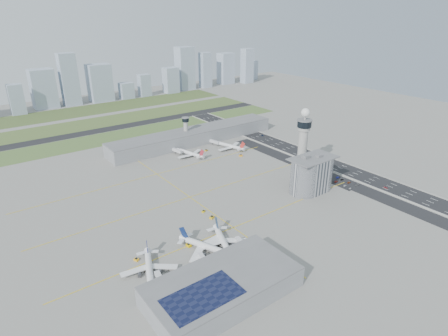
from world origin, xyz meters
TOP-DOWN VIEW (x-y plane):
  - ground at (0.00, 0.00)m, footprint 1000.00×1000.00m
  - grass_strip_0 at (-20.00, 225.00)m, footprint 480.00×50.00m
  - grass_strip_1 at (-20.00, 300.00)m, footprint 480.00×60.00m
  - grass_strip_2 at (-20.00, 380.00)m, footprint 480.00×70.00m
  - runway at (-20.00, 262.00)m, footprint 480.00×22.00m
  - highway at (115.00, 0.00)m, footprint 28.00×500.00m
  - barrier_left at (101.00, 0.00)m, footprint 0.60×500.00m
  - barrier_right at (129.00, 0.00)m, footprint 0.60×500.00m
  - landside_road at (90.00, -10.00)m, footprint 18.00×260.00m
  - parking_lot at (88.00, -22.00)m, footprint 20.00×44.00m
  - taxiway_line_h_0 at (-40.00, -30.00)m, footprint 260.00×0.60m
  - taxiway_line_h_1 at (-40.00, 30.00)m, footprint 260.00×0.60m
  - taxiway_line_h_2 at (-40.00, 90.00)m, footprint 260.00×0.60m
  - taxiway_line_v at (-40.00, 30.00)m, footprint 0.60×260.00m
  - control_tower at (72.00, 8.00)m, footprint 14.00×14.00m
  - secondary_tower at (30.00, 150.00)m, footprint 8.60×8.60m
  - admin_building at (51.99, -22.00)m, footprint 42.00×24.00m
  - terminal_pier at (40.00, 148.00)m, footprint 210.00×32.00m
  - near_terminal at (-88.07, -82.02)m, footprint 84.00×42.00m
  - airplane_near_a at (-112.34, -40.97)m, footprint 47.85×51.12m
  - airplane_near_b at (-71.48, -42.59)m, footprint 50.40×53.83m
  - airplane_near_c at (-60.11, -45.83)m, footprint 48.91×52.69m
  - airplane_far_a at (11.63, 112.74)m, footprint 42.74×47.08m
  - airplane_far_b at (60.25, 105.80)m, footprint 45.13×49.46m
  - jet_bridge_near_0 at (-113.00, -61.00)m, footprint 5.39×14.31m
  - jet_bridge_near_1 at (-83.00, -61.00)m, footprint 5.39×14.31m
  - jet_bridge_near_2 at (-53.00, -61.00)m, footprint 5.39×14.31m
  - jet_bridge_far_0 at (2.00, 132.00)m, footprint 5.39×14.31m
  - jet_bridge_far_1 at (52.00, 132.00)m, footprint 5.39×14.31m
  - tug_0 at (-113.13, -24.03)m, footprint 3.02×3.58m
  - tug_1 at (-78.44, -30.57)m, footprint 2.63×3.66m
  - tug_2 at (-45.01, -9.95)m, footprint 4.26×3.63m
  - tug_3 at (-44.79, 1.83)m, footprint 3.30×2.84m
  - tug_4 at (34.32, 114.71)m, footprint 3.78×3.12m
  - tug_5 at (55.12, 78.67)m, footprint 4.27×3.80m
  - car_lot_0 at (82.59, -41.75)m, footprint 3.33×1.37m
  - car_lot_1 at (83.58, -35.50)m, footprint 3.68×1.45m
  - car_lot_2 at (84.19, -24.91)m, footprint 4.39×2.58m
  - car_lot_3 at (82.84, -19.21)m, footprint 4.45×2.21m
  - car_lot_4 at (83.53, -10.69)m, footprint 3.78×1.98m
  - car_lot_5 at (82.03, -2.86)m, footprint 3.93×1.56m
  - car_lot_6 at (94.00, -40.72)m, footprint 4.85×2.46m
  - car_lot_7 at (92.05, -33.30)m, footprint 4.28×1.91m
  - car_lot_8 at (92.10, -25.63)m, footprint 3.55×1.64m
  - car_lot_9 at (92.79, -20.16)m, footprint 4.02×1.52m
  - car_lot_10 at (93.56, -10.97)m, footprint 4.38×2.38m
  - car_lot_11 at (93.13, -5.16)m, footprint 4.37×2.18m
  - car_hw_0 at (109.08, -59.65)m, footprint 1.58×3.69m
  - car_hw_1 at (113.89, 40.31)m, footprint 1.66×3.45m
  - car_hw_2 at (122.00, 117.70)m, footprint 2.10×4.04m
  - car_hw_4 at (107.96, 178.52)m, footprint 1.42×3.31m
  - skyline_bldg_6 at (-102.68, 417.90)m, footprint 20.04×16.03m
  - skyline_bldg_7 at (-59.44, 436.89)m, footprint 35.76×28.61m
  - skyline_bldg_8 at (-19.42, 431.56)m, footprint 26.33×21.06m
  - skyline_bldg_9 at (30.27, 432.32)m, footprint 36.96×29.57m
  - skyline_bldg_10 at (73.27, 423.68)m, footprint 23.01×18.41m
  - skyline_bldg_11 at (108.28, 423.34)m, footprint 20.22×16.18m
  - skyline_bldg_12 at (162.17, 421.29)m, footprint 26.14×20.92m
  - skyline_bldg_13 at (201.27, 433.27)m, footprint 32.26×25.81m
  - skyline_bldg_14 at (244.74, 426.38)m, footprint 21.59×17.28m
  - skyline_bldg_15 at (302.83, 435.54)m, footprint 30.25×24.20m
  - skyline_bldg_16 at (345.49, 415.96)m, footprint 23.04×18.43m
  - skyline_bldg_17 at (382.05, 443.29)m, footprint 22.64×18.11m

SIDE VIEW (x-z plane):
  - ground at x=0.00m, z-range 0.00..0.00m
  - taxiway_line_h_0 at x=-40.00m, z-range 0.00..0.01m
  - taxiway_line_h_1 at x=-40.00m, z-range 0.00..0.01m
  - taxiway_line_h_2 at x=-40.00m, z-range 0.00..0.01m
  - taxiway_line_v at x=-40.00m, z-range 0.00..0.01m
  - grass_strip_0 at x=-20.00m, z-range 0.00..0.08m
  - grass_strip_1 at x=-20.00m, z-range 0.00..0.08m
  - grass_strip_2 at x=-20.00m, z-range 0.00..0.08m
  - landside_road at x=90.00m, z-range 0.00..0.08m
  - highway at x=115.00m, z-range 0.00..0.10m
  - parking_lot at x=88.00m, z-range 0.00..0.10m
  - runway at x=-20.00m, z-range 0.01..0.11m
  - car_hw_2 at x=122.00m, z-range 0.00..1.09m
  - car_hw_1 at x=113.89m, z-range 0.00..1.09m
  - car_hw_4 at x=107.96m, z-range 0.00..1.11m
  - car_lot_0 at x=82.59m, z-range 0.00..1.13m
  - car_lot_2 at x=84.19m, z-range 0.00..1.15m
  - car_lot_10 at x=93.56m, z-range 0.00..1.17m
  - car_lot_8 at x=92.10m, z-range 0.00..1.18m
  - car_lot_1 at x=83.58m, z-range 0.00..1.19m
  - barrier_left at x=101.00m, z-range 0.00..1.20m
  - barrier_right at x=129.00m, z-range 0.00..1.20m
  - car_lot_7 at x=92.05m, z-range 0.00..1.22m
  - car_lot_11 at x=93.13m, z-range 0.00..1.22m
  - car_lot_4 at x=83.53m, z-range 0.00..1.23m
  - car_lot_3 at x=82.84m, z-range 0.00..1.24m
  - car_hw_0 at x=109.08m, z-range 0.00..1.24m
  - car_lot_5 at x=82.03m, z-range 0.00..1.27m
  - car_lot_9 at x=92.79m, z-range 0.00..1.31m
  - car_lot_6 at x=94.00m, z-range 0.00..1.31m
  - tug_3 at x=-44.79m, z-range 0.00..1.62m
  - tug_0 at x=-113.13m, z-range 0.00..1.77m
  - tug_4 at x=34.32m, z-range 0.00..1.89m
  - tug_1 at x=-78.44m, z-range 0.00..2.05m
  - tug_5 at x=55.12m, z-range 0.00..2.06m
  - tug_2 at x=-45.01m, z-range 0.00..2.10m
  - jet_bridge_near_0 at x=-113.00m, z-range 0.00..5.70m
  - jet_bridge_near_1 at x=-83.00m, z-range 0.00..5.70m
  - jet_bridge_near_2 at x=-53.00m, z-range 0.00..5.70m
  - jet_bridge_far_0 at x=2.00m, z-range 0.00..5.70m
  - jet_bridge_far_1 at x=52.00m, z-range 0.00..5.70m
  - airplane_far_a at x=11.63m, z-range 0.00..11.19m
  - airplane_near_a at x=-112.34m, z-range 0.00..11.43m
  - airplane_far_b at x=60.25m, z-range 0.00..11.62m
  - airplane_near_c at x=-60.11m, z-range 0.00..11.97m
  - airplane_near_b at x=-71.48m, z-range 0.00..12.04m
  - near_terminal at x=-88.07m, z-range -0.07..12.93m
  - terminal_pier at x=40.00m, z-range 0.00..15.80m
  - skyline_bldg_10 at x=73.27m, z-range 0.00..27.75m
  - admin_building at x=51.99m, z-range -1.45..32.05m
  - secondary_tower at x=30.00m, z-range 2.85..34.75m
  - skyline_bldg_11 at x=108.28m, z-range 0.00..38.97m
  - skyline_bldg_17 at x=382.05m, z-range 0.00..41.06m
  - skyline_bldg_6 at x=-102.68m, z-range 0.00..45.20m
  - skyline_bldg_12 at x=162.17m, z-range 0.00..46.89m
  - skyline_bldg_7 at x=-59.44m, z-range 0.00..61.22m
  - skyline_bldg_9 at x=30.27m, z-range 0.00..62.11m
  - skyline_bldg_15 at x=302.83m, z-range 0.00..63.40m
  - skyline_bldg_14 at x=244.74m, z-range 0.00..68.75m
  - control_tower at x=72.00m, z-range 2.79..67.29m
  - skyline_bldg_16 at x=345.49m, z-range 0.00..71.56m
  - skyline_bldg_13 at x=201.27m, z-range 0.00..81.20m
  - skyline_bldg_8 at x=-19.42m, z-range 0.00..83.39m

